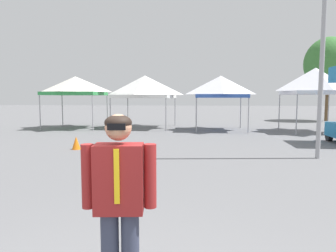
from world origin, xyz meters
TOP-DOWN VIEW (x-y plane):
  - canopy_tent_behind_center at (-7.09, 16.33)m, footprint 3.41×3.41m
  - canopy_tent_left_of_center at (-2.81, 16.94)m, footprint 3.75×3.75m
  - canopy_tent_far_right at (1.84, 15.98)m, footprint 2.99×2.99m
  - canopy_tent_behind_right at (6.96, 15.59)m, footprint 3.18×3.18m
  - person_foreground at (0.01, 0.56)m, footprint 0.65×0.29m
  - tree_behind_tents_center at (10.97, 24.05)m, footprint 3.81×3.81m
  - traffic_cone_lot_center at (-3.87, 8.69)m, footprint 0.32×0.32m

SIDE VIEW (x-z plane):
  - traffic_cone_lot_center at x=-3.87m, z-range 0.00..0.48m
  - person_foreground at x=0.01m, z-range 0.14..1.92m
  - canopy_tent_far_right at x=1.84m, z-range 0.95..4.12m
  - canopy_tent_left_of_center at x=-2.81m, z-range 0.94..4.23m
  - canopy_tent_behind_center at x=-7.09m, z-range 1.03..4.25m
  - canopy_tent_behind_right at x=6.96m, z-range 1.04..4.58m
  - tree_behind_tents_center at x=10.97m, z-range 1.27..8.04m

